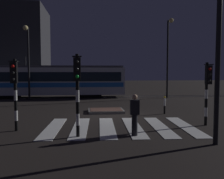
{
  "coord_description": "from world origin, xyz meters",
  "views": [
    {
      "loc": [
        -1.57,
        -14.51,
        2.61
      ],
      "look_at": [
        0.17,
        2.35,
        1.4
      ],
      "focal_mm": 39.47,
      "sensor_mm": 36.0,
      "label": 1
    }
  ],
  "objects_px": {
    "traffic_light_corner_near_left": "(15,84)",
    "traffic_light_corner_near_right": "(208,84)",
    "street_lamp_trackside_left": "(28,53)",
    "street_lamp_near_kerb": "(223,6)",
    "tram": "(49,81)",
    "pedestrian_waiting_at_kerb": "(135,115)",
    "bollard_island_edge": "(165,105)",
    "street_lamp_trackside_right": "(168,49)",
    "traffic_light_kerb_mid_left": "(77,83)"
  },
  "relations": [
    {
      "from": "traffic_light_corner_near_left",
      "to": "traffic_light_corner_near_right",
      "type": "xyz_separation_m",
      "value": [
        8.9,
        0.22,
        -0.07
      ]
    },
    {
      "from": "street_lamp_near_kerb",
      "to": "traffic_light_corner_near_right",
      "type": "bearing_deg",
      "value": 69.94
    },
    {
      "from": "tram",
      "to": "street_lamp_near_kerb",
      "type": "bearing_deg",
      "value": -64.34
    },
    {
      "from": "traffic_light_kerb_mid_left",
      "to": "traffic_light_corner_near_right",
      "type": "bearing_deg",
      "value": 14.19
    },
    {
      "from": "tram",
      "to": "bollard_island_edge",
      "type": "height_order",
      "value": "tram"
    },
    {
      "from": "traffic_light_corner_near_left",
      "to": "bollard_island_edge",
      "type": "height_order",
      "value": "traffic_light_corner_near_left"
    },
    {
      "from": "street_lamp_trackside_left",
      "to": "pedestrian_waiting_at_kerb",
      "type": "bearing_deg",
      "value": -61.85
    },
    {
      "from": "street_lamp_trackside_left",
      "to": "street_lamp_near_kerb",
      "type": "xyz_separation_m",
      "value": [
        9.95,
        -15.32,
        0.53
      ]
    },
    {
      "from": "street_lamp_near_kerb",
      "to": "street_lamp_trackside_right",
      "type": "bearing_deg",
      "value": 77.7
    },
    {
      "from": "traffic_light_kerb_mid_left",
      "to": "pedestrian_waiting_at_kerb",
      "type": "distance_m",
      "value": 2.64
    },
    {
      "from": "traffic_light_kerb_mid_left",
      "to": "tram",
      "type": "height_order",
      "value": "tram"
    },
    {
      "from": "street_lamp_trackside_right",
      "to": "street_lamp_trackside_left",
      "type": "bearing_deg",
      "value": -178.98
    },
    {
      "from": "traffic_light_kerb_mid_left",
      "to": "street_lamp_trackside_left",
      "type": "distance_m",
      "value": 14.67
    },
    {
      "from": "traffic_light_kerb_mid_left",
      "to": "street_lamp_trackside_right",
      "type": "relative_size",
      "value": 0.43
    },
    {
      "from": "traffic_light_kerb_mid_left",
      "to": "tram",
      "type": "distance_m",
      "value": 16.17
    },
    {
      "from": "street_lamp_trackside_left",
      "to": "pedestrian_waiting_at_kerb",
      "type": "xyz_separation_m",
      "value": [
        7.28,
        -13.61,
        -3.43
      ]
    },
    {
      "from": "street_lamp_near_kerb",
      "to": "pedestrian_waiting_at_kerb",
      "type": "xyz_separation_m",
      "value": [
        -2.67,
        1.71,
        -3.96
      ]
    },
    {
      "from": "street_lamp_trackside_left",
      "to": "street_lamp_near_kerb",
      "type": "height_order",
      "value": "street_lamp_near_kerb"
    },
    {
      "from": "street_lamp_near_kerb",
      "to": "street_lamp_trackside_right",
      "type": "height_order",
      "value": "street_lamp_near_kerb"
    },
    {
      "from": "street_lamp_trackside_left",
      "to": "traffic_light_corner_near_left",
      "type": "bearing_deg",
      "value": -79.7
    },
    {
      "from": "traffic_light_corner_near_right",
      "to": "tram",
      "type": "relative_size",
      "value": 0.2
    },
    {
      "from": "tram",
      "to": "pedestrian_waiting_at_kerb",
      "type": "xyz_separation_m",
      "value": [
        5.73,
        -15.77,
        -0.87
      ]
    },
    {
      "from": "traffic_light_corner_near_left",
      "to": "traffic_light_corner_near_right",
      "type": "relative_size",
      "value": 1.03
    },
    {
      "from": "street_lamp_near_kerb",
      "to": "traffic_light_corner_near_left",
      "type": "bearing_deg",
      "value": 158.66
    },
    {
      "from": "traffic_light_corner_near_right",
      "to": "street_lamp_near_kerb",
      "type": "relative_size",
      "value": 0.4
    },
    {
      "from": "pedestrian_waiting_at_kerb",
      "to": "street_lamp_trackside_left",
      "type": "bearing_deg",
      "value": 118.15
    },
    {
      "from": "traffic_light_corner_near_left",
      "to": "pedestrian_waiting_at_kerb",
      "type": "bearing_deg",
      "value": -14.54
    },
    {
      "from": "street_lamp_trackside_left",
      "to": "tram",
      "type": "distance_m",
      "value": 3.7
    },
    {
      "from": "traffic_light_corner_near_left",
      "to": "street_lamp_trackside_right",
      "type": "bearing_deg",
      "value": 48.46
    },
    {
      "from": "street_lamp_trackside_right",
      "to": "tram",
      "type": "xyz_separation_m",
      "value": [
        -11.79,
        1.92,
        -3.09
      ]
    },
    {
      "from": "bollard_island_edge",
      "to": "traffic_light_corner_near_right",
      "type": "bearing_deg",
      "value": -74.72
    },
    {
      "from": "street_lamp_near_kerb",
      "to": "pedestrian_waiting_at_kerb",
      "type": "distance_m",
      "value": 5.07
    },
    {
      "from": "traffic_light_corner_near_right",
      "to": "bollard_island_edge",
      "type": "distance_m",
      "value": 3.93
    },
    {
      "from": "street_lamp_trackside_left",
      "to": "street_lamp_near_kerb",
      "type": "distance_m",
      "value": 18.27
    },
    {
      "from": "traffic_light_kerb_mid_left",
      "to": "street_lamp_near_kerb",
      "type": "distance_m",
      "value": 5.88
    },
    {
      "from": "street_lamp_trackside_left",
      "to": "traffic_light_kerb_mid_left",
      "type": "bearing_deg",
      "value": -69.91
    },
    {
      "from": "traffic_light_kerb_mid_left",
      "to": "street_lamp_near_kerb",
      "type": "height_order",
      "value": "street_lamp_near_kerb"
    },
    {
      "from": "traffic_light_corner_near_left",
      "to": "street_lamp_trackside_left",
      "type": "height_order",
      "value": "street_lamp_trackside_left"
    },
    {
      "from": "tram",
      "to": "traffic_light_corner_near_left",
      "type": "bearing_deg",
      "value": -87.31
    },
    {
      "from": "traffic_light_corner_near_right",
      "to": "bollard_island_edge",
      "type": "bearing_deg",
      "value": 105.28
    },
    {
      "from": "traffic_light_corner_near_left",
      "to": "bollard_island_edge",
      "type": "bearing_deg",
      "value": 25.23
    },
    {
      "from": "traffic_light_corner_near_left",
      "to": "street_lamp_near_kerb",
      "type": "bearing_deg",
      "value": -21.34
    },
    {
      "from": "traffic_light_corner_near_left",
      "to": "bollard_island_edge",
      "type": "xyz_separation_m",
      "value": [
        7.94,
        3.74,
        -1.53
      ]
    },
    {
      "from": "tram",
      "to": "pedestrian_waiting_at_kerb",
      "type": "bearing_deg",
      "value": -70.04
    },
    {
      "from": "traffic_light_corner_near_left",
      "to": "traffic_light_corner_near_right",
      "type": "distance_m",
      "value": 8.9
    },
    {
      "from": "traffic_light_kerb_mid_left",
      "to": "bollard_island_edge",
      "type": "distance_m",
      "value": 7.44
    },
    {
      "from": "street_lamp_trackside_right",
      "to": "pedestrian_waiting_at_kerb",
      "type": "xyz_separation_m",
      "value": [
        -6.06,
        -13.85,
        -3.96
      ]
    },
    {
      "from": "street_lamp_trackside_right",
      "to": "tram",
      "type": "distance_m",
      "value": 12.34
    },
    {
      "from": "traffic_light_corner_near_right",
      "to": "street_lamp_trackside_left",
      "type": "distance_m",
      "value": 16.59
    },
    {
      "from": "traffic_light_corner_near_right",
      "to": "bollard_island_edge",
      "type": "relative_size",
      "value": 2.77
    }
  ]
}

